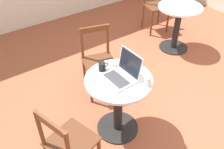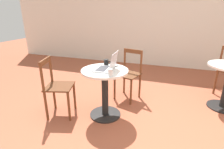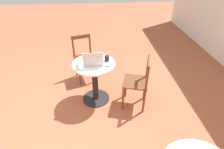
# 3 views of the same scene
# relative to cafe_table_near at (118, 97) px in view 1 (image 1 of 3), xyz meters

# --- Properties ---
(ground_plane) EXTENTS (16.00, 16.00, 0.00)m
(ground_plane) POSITION_rel_cafe_table_near_xyz_m (0.43, -0.24, -0.50)
(ground_plane) COLOR #9E5138
(cafe_table_near) EXTENTS (0.67, 0.67, 0.74)m
(cafe_table_near) POSITION_rel_cafe_table_near_xyz_m (0.00, 0.00, 0.00)
(cafe_table_near) COLOR black
(cafe_table_near) RESTS_ON ground_plane
(cafe_table_mid) EXTENTS (0.67, 0.67, 0.74)m
(cafe_table_mid) POSITION_rel_cafe_table_near_xyz_m (1.77, 0.84, 0.00)
(cafe_table_mid) COLOR black
(cafe_table_mid) RESTS_ON ground_plane
(chair_near_back) EXTENTS (0.47, 0.47, 0.89)m
(chair_near_back) POSITION_rel_cafe_table_near_xyz_m (0.19, 0.68, -0.04)
(chair_near_back) COLOR brown
(chair_near_back) RESTS_ON ground_plane
(chair_near_left) EXTENTS (0.48, 0.48, 0.89)m
(chair_near_left) POSITION_rel_cafe_table_near_xyz_m (-0.68, -0.21, -0.04)
(chair_near_left) COLOR brown
(chair_near_left) RESTS_ON ground_plane
(chair_mid_back) EXTENTS (0.46, 0.46, 0.89)m
(chair_mid_back) POSITION_rel_cafe_table_near_xyz_m (1.94, 1.54, -0.04)
(chair_mid_back) COLOR brown
(chair_mid_back) RESTS_ON ground_plane
(laptop) EXTENTS (0.30, 0.32, 0.26)m
(laptop) POSITION_rel_cafe_table_near_xyz_m (0.04, -0.00, 0.29)
(laptop) COLOR #B7B7BC
(laptop) RESTS_ON cafe_table_near
(mouse) EXTENTS (0.06, 0.10, 0.03)m
(mouse) POSITION_rel_cafe_table_near_xyz_m (0.10, 0.22, 0.26)
(mouse) COLOR #B7B7BC
(mouse) RESTS_ON cafe_table_near
(mug) EXTENTS (0.11, 0.07, 0.09)m
(mug) POSITION_rel_cafe_table_near_xyz_m (-0.05, 0.21, 0.28)
(mug) COLOR black
(mug) RESTS_ON cafe_table_near
(drinking_glass) EXTENTS (0.06, 0.06, 0.10)m
(drinking_glass) POSITION_rel_cafe_table_near_xyz_m (0.16, -0.23, 0.29)
(drinking_glass) COLOR silver
(drinking_glass) RESTS_ON cafe_table_near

